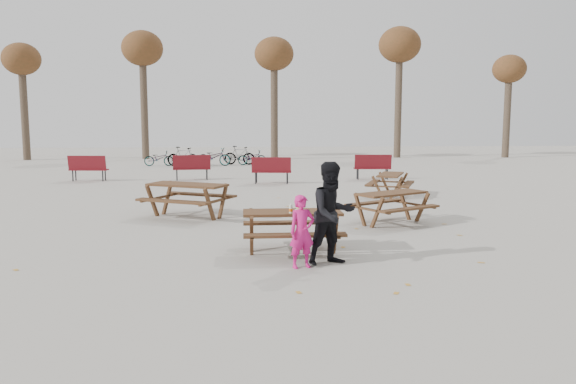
{
  "coord_description": "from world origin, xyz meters",
  "views": [
    {
      "loc": [
        -0.87,
        -10.11,
        2.45
      ],
      "look_at": [
        0.0,
        1.0,
        1.0
      ],
      "focal_mm": 35.0,
      "sensor_mm": 36.0,
      "label": 1
    }
  ],
  "objects": [
    {
      "name": "picnic_table_far",
      "position": [
        3.77,
        7.35,
        0.36
      ],
      "size": [
        1.9,
        2.07,
        0.72
      ],
      "primitive_type": null,
      "rotation": [
        0.0,
        0.0,
        1.18
      ],
      "color": "#3A2015",
      "rests_on": "ground"
    },
    {
      "name": "tree_row",
      "position": [
        0.9,
        25.15,
        6.19
      ],
      "size": [
        32.17,
        3.52,
        8.26
      ],
      "color": "#382B21",
      "rests_on": "ground"
    },
    {
      "name": "main_picnic_table",
      "position": [
        0.0,
        0.0,
        0.59
      ],
      "size": [
        1.8,
        1.45,
        0.78
      ],
      "color": "#3A2015",
      "rests_on": "ground"
    },
    {
      "name": "bicycle_row",
      "position": [
        -2.67,
        19.96,
        0.47
      ],
      "size": [
        6.48,
        1.77,
        1.03
      ],
      "color": "black",
      "rests_on": "ground"
    },
    {
      "name": "bread_roll",
      "position": [
        0.14,
        -0.05,
        0.83
      ],
      "size": [
        0.14,
        0.06,
        0.05
      ],
      "primitive_type": "ellipsoid",
      "color": "tan",
      "rests_on": "food_tray"
    },
    {
      "name": "picnic_table_east",
      "position": [
        2.58,
        2.7,
        0.37
      ],
      "size": [
        2.2,
        2.07,
        0.75
      ],
      "primitive_type": null,
      "rotation": [
        0.0,
        0.0,
        0.51
      ],
      "color": "#3A2015",
      "rests_on": "ground"
    },
    {
      "name": "food_tray",
      "position": [
        0.14,
        -0.05,
        0.79
      ],
      "size": [
        0.18,
        0.11,
        0.03
      ],
      "primitive_type": "cube",
      "color": "silver",
      "rests_on": "main_picnic_table"
    },
    {
      "name": "adult",
      "position": [
        0.6,
        -0.89,
        0.87
      ],
      "size": [
        1.04,
        0.94,
        1.75
      ],
      "primitive_type": "imported",
      "rotation": [
        0.0,
        0.0,
        0.4
      ],
      "color": "black",
      "rests_on": "ground"
    },
    {
      "name": "child",
      "position": [
        0.07,
        -1.07,
        0.61
      ],
      "size": [
        0.51,
        0.41,
        1.22
      ],
      "primitive_type": "imported",
      "rotation": [
        0.0,
        0.0,
        0.31
      ],
      "color": "#CB1971",
      "rests_on": "ground"
    },
    {
      "name": "fallen_leaves",
      "position": [
        0.5,
        2.5,
        0.0
      ],
      "size": [
        11.0,
        11.0,
        0.01
      ],
      "primitive_type": null,
      "color": "#BB832D",
      "rests_on": "ground"
    },
    {
      "name": "ground",
      "position": [
        0.0,
        0.0,
        0.0
      ],
      "size": [
        80.0,
        80.0,
        0.0
      ],
      "primitive_type": "plane",
      "color": "gray",
      "rests_on": "ground"
    },
    {
      "name": "park_bench_row",
      "position": [
        -1.38,
        12.33,
        0.52
      ],
      "size": [
        13.03,
        2.22,
        1.03
      ],
      "color": "maroon",
      "rests_on": "ground"
    },
    {
      "name": "picnic_table_north",
      "position": [
        -2.3,
        3.95,
        0.43
      ],
      "size": [
        2.48,
        2.31,
        0.85
      ],
      "primitive_type": null,
      "rotation": [
        0.0,
        0.0,
        -0.47
      ],
      "color": "#3A2015",
      "rests_on": "ground"
    },
    {
      "name": "soda_bottle",
      "position": [
        -0.05,
        -0.22,
        0.85
      ],
      "size": [
        0.07,
        0.07,
        0.17
      ],
      "color": "silver",
      "rests_on": "main_picnic_table"
    }
  ]
}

